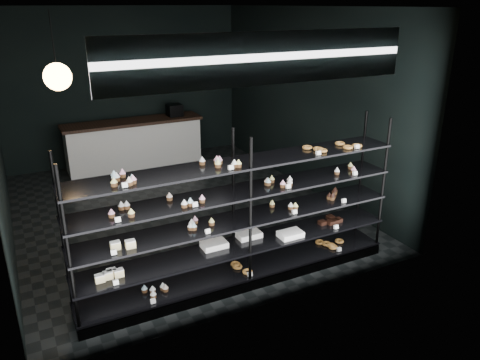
{
  "coord_description": "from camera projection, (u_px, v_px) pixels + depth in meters",
  "views": [
    {
      "loc": [
        -2.29,
        -6.91,
        3.25
      ],
      "look_at": [
        0.24,
        -1.9,
        1.12
      ],
      "focal_mm": 35.0,
      "sensor_mm": 36.0,
      "label": 1
    }
  ],
  "objects": [
    {
      "name": "signage",
      "position": [
        266.0,
        58.0,
        4.46
      ],
      "size": [
        3.3,
        0.05,
        0.5
      ],
      "color": "#0F0B3A",
      "rests_on": "room"
    },
    {
      "name": "service_counter",
      "position": [
        135.0,
        143.0,
        9.79
      ],
      "size": [
        2.85,
        0.65,
        1.23
      ],
      "color": "silver",
      "rests_on": "room"
    },
    {
      "name": "pendant_lamp",
      "position": [
        58.0,
        77.0,
        5.38
      ],
      "size": [
        0.32,
        0.32,
        0.89
      ],
      "color": "black",
      "rests_on": "room"
    },
    {
      "name": "room",
      "position": [
        171.0,
        115.0,
        7.31
      ],
      "size": [
        5.01,
        6.01,
        3.2
      ],
      "color": "black",
      "rests_on": "ground"
    },
    {
      "name": "display_shelf",
      "position": [
        240.0,
        236.0,
        5.6
      ],
      "size": [
        4.0,
        0.5,
        1.91
      ],
      "color": "black",
      "rests_on": "room"
    }
  ]
}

